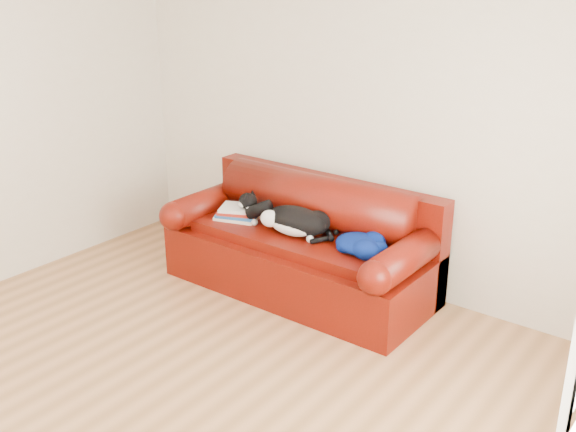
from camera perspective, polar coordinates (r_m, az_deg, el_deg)
name	(u,v)px	position (r m, az deg, el deg)	size (l,w,h in m)	color
ground	(184,386)	(4.32, -8.81, -14.08)	(4.50, 4.50, 0.00)	brown
room_shell	(185,122)	(3.57, -8.68, 7.85)	(4.52, 4.02, 2.61)	beige
sofa_base	(299,262)	(5.31, 0.95, -3.90)	(2.10, 0.90, 0.50)	#370B02
sofa_back	(317,217)	(5.37, 2.51, -0.09)	(2.10, 1.01, 0.88)	#370B02
book_stack	(239,212)	(5.46, -4.16, 0.30)	(0.40, 0.35, 0.10)	beige
cat	(295,222)	(5.11, 0.57, -0.47)	(0.75, 0.44, 0.27)	black
blanket	(361,243)	(4.85, 6.24, -2.31)	(0.46, 0.46, 0.14)	#020F48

